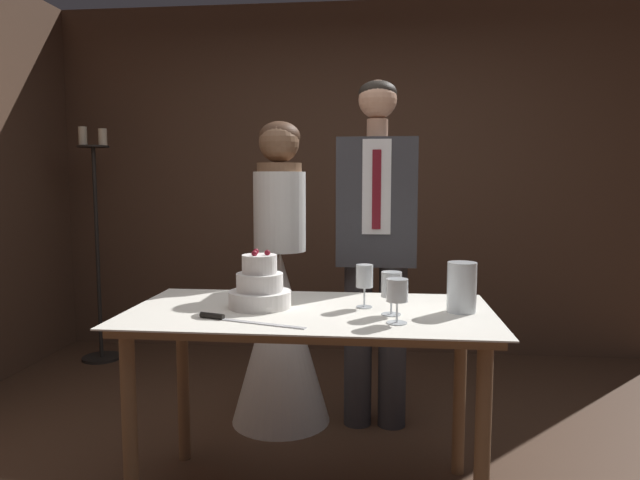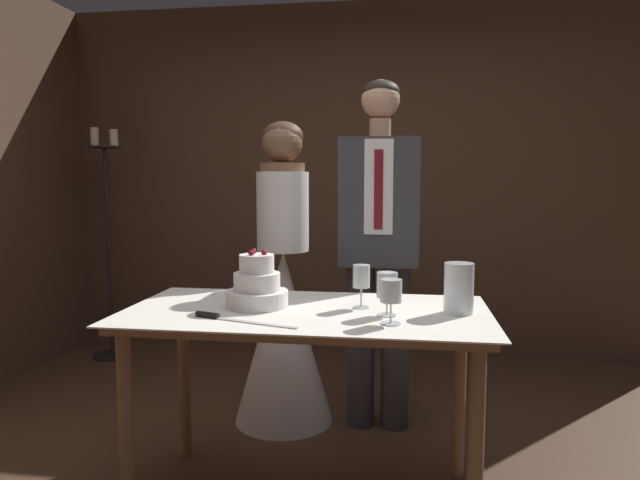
% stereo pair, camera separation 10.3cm
% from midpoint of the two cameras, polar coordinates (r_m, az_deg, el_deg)
% --- Properties ---
extents(wall_back, '(4.74, 0.12, 2.65)m').
position_cam_midpoint_polar(wall_back, '(4.44, 2.23, 5.96)').
color(wall_back, '#513828').
rests_on(wall_back, ground_plane).
extents(cake_table, '(1.46, 0.76, 0.81)m').
position_cam_midpoint_polar(cake_table, '(2.34, -2.28, -9.31)').
color(cake_table, brown).
rests_on(cake_table, ground_plane).
extents(tiered_cake, '(0.26, 0.26, 0.24)m').
position_cam_midpoint_polar(tiered_cake, '(2.36, -7.29, -4.72)').
color(tiered_cake, white).
rests_on(tiered_cake, cake_table).
extents(cake_knife, '(0.43, 0.15, 0.02)m').
position_cam_midpoint_polar(cake_knife, '(2.17, -10.24, -7.76)').
color(cake_knife, silver).
rests_on(cake_knife, cake_table).
extents(wine_glass_near, '(0.08, 0.08, 0.17)m').
position_cam_midpoint_polar(wine_glass_near, '(2.22, 5.84, -4.56)').
color(wine_glass_near, silver).
rests_on(wine_glass_near, cake_table).
extents(wine_glass_middle, '(0.07, 0.07, 0.18)m').
position_cam_midpoint_polar(wine_glass_middle, '(2.34, 3.22, -3.86)').
color(wine_glass_middle, silver).
rests_on(wine_glass_middle, cake_table).
extents(wine_glass_far, '(0.08, 0.08, 0.16)m').
position_cam_midpoint_polar(wine_glass_far, '(2.09, 6.33, -5.16)').
color(wine_glass_far, silver).
rests_on(wine_glass_far, cake_table).
extents(hurricane_candle, '(0.12, 0.12, 0.20)m').
position_cam_midpoint_polar(hurricane_candle, '(2.32, 12.75, -4.74)').
color(hurricane_candle, silver).
rests_on(hurricane_candle, cake_table).
extents(bride, '(0.54, 0.54, 1.64)m').
position_cam_midpoint_polar(bride, '(3.14, -4.93, -7.27)').
color(bride, white).
rests_on(bride, ground_plane).
extents(groom, '(0.41, 0.25, 1.84)m').
position_cam_midpoint_polar(groom, '(3.02, 4.67, 0.13)').
color(groom, '#38383D').
rests_on(groom, ground_plane).
extents(candle_stand, '(0.28, 0.28, 1.71)m').
position_cam_midpoint_polar(candle_stand, '(4.50, -21.98, -1.28)').
color(candle_stand, black).
rests_on(candle_stand, ground_plane).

